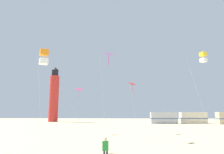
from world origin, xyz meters
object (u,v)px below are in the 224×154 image
Objects in this scene: rv_van_silver at (164,118)px; lighthouse_distant at (54,96)px; kite_box_orange at (44,57)px; kite_diamond_magenta at (108,57)px; kite_box_gold at (203,57)px; kite_diamond_rainbow at (79,91)px; kite_flyer_standing at (105,147)px; rv_van_cream at (193,118)px; kite_diamond_scarlet at (132,85)px.

lighthouse_distant is at bearing 162.68° from rv_van_silver.
kite_diamond_magenta reaches higher than kite_box_orange.
kite_box_gold reaches higher than kite_diamond_rainbow.
lighthouse_distant is (-15.64, 36.33, 2.45)m from kite_diamond_rainbow.
kite_box_gold is 0.56× the size of lighthouse_distant.
rv_van_silver is (10.84, 41.05, 0.78)m from kite_flyer_standing.
rv_van_cream is at bearing 75.07° from kite_box_gold.
kite_box_gold is (10.16, 11.48, 8.18)m from kite_flyer_standing.
lighthouse_distant is at bearing 107.80° from kite_box_orange.
kite_box_orange reaches higher than kite_diamond_rainbow.
rv_van_silver is at bearing -174.21° from rv_van_cream.
kite_diamond_scarlet is at bearing 61.16° from kite_box_orange.
kite_box_gold is at bearing 13.21° from kite_diamond_magenta.
kite_diamond_scarlet is 41.54m from lighthouse_distant.
kite_diamond_rainbow is (-4.75, 14.49, 4.77)m from kite_flyer_standing.
kite_box_orange is (-7.20, -13.08, 0.48)m from kite_diamond_scarlet.
kite_box_orange is 11.66m from kite_diamond_rainbow.
lighthouse_distant is (-22.58, 34.83, 1.62)m from kite_diamond_scarlet.
kite_box_gold reaches higher than rv_van_silver.
kite_flyer_standing is 15.98m from kite_diamond_rainbow.
kite_diamond_rainbow reaches higher than rv_van_silver.
kite_box_orange is at bearing -126.39° from kite_diamond_magenta.
kite_diamond_magenta reaches higher than rv_van_cream.
kite_diamond_scarlet is 0.71× the size of kite_box_gold.
rv_van_silver is at bearing -17.36° from lighthouse_distant.
kite_diamond_rainbow is at bearing -167.81° from kite_diamond_scarlet.
kite_diamond_rainbow is at bearing -120.38° from rv_van_silver.
kite_flyer_standing is at bearing -71.84° from kite_diamond_rainbow.
kite_diamond_rainbow reaches higher than kite_flyer_standing.
kite_box_gold is at bearing -11.39° from kite_diamond_rainbow.
kite_flyer_standing is 46.04m from rv_van_cream.
kite_flyer_standing is 0.16× the size of kite_box_orange.
kite_diamond_rainbow is at bearing -74.70° from kite_flyer_standing.
lighthouse_distant is at bearing -71.00° from kite_flyer_standing.
rv_van_cream is at bearing 60.38° from kite_diamond_magenta.
kite_diamond_magenta is at bearing -122.59° from rv_van_cream.
kite_diamond_rainbow is (0.25, 11.58, -1.32)m from kite_box_orange.
kite_box_orange is 1.13× the size of rv_van_silver.
kite_diamond_scarlet is 14.94m from kite_box_orange.
kite_box_gold reaches higher than kite_diamond_magenta.
kite_diamond_magenta reaches higher than kite_diamond_scarlet.
kite_box_orange is at bearing -72.20° from lighthouse_distant.
kite_box_orange is 17.55m from kite_box_gold.
rv_van_cream is at bearing -12.52° from lighthouse_distant.
kite_box_gold is 49.82m from lighthouse_distant.
kite_box_orange reaches higher than rv_van_cream.
rv_van_cream is (23.37, 39.30, -5.32)m from kite_box_orange.
kite_box_gold is at bearing -29.48° from kite_diamond_scarlet.
rv_van_silver is at bearing -107.66° from kite_flyer_standing.
kite_diamond_rainbow is at bearing -66.71° from lighthouse_distant.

